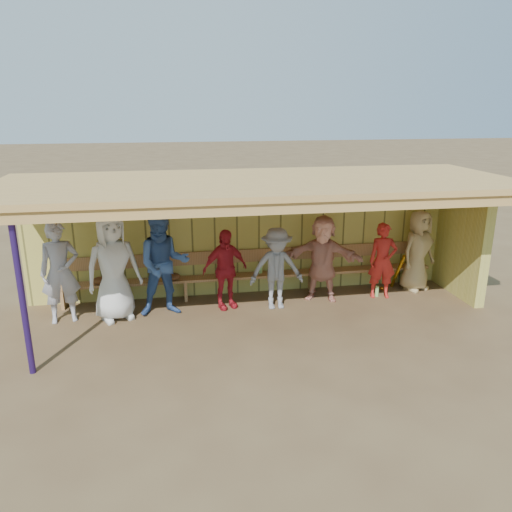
{
  "coord_description": "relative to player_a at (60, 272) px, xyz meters",
  "views": [
    {
      "loc": [
        -1.54,
        -8.29,
        3.72
      ],
      "look_at": [
        0.0,
        0.35,
        1.05
      ],
      "focal_mm": 35.0,
      "sensor_mm": 36.0,
      "label": 1
    }
  ],
  "objects": [
    {
      "name": "ground",
      "position": [
        3.47,
        -0.43,
        -0.91
      ],
      "size": [
        90.0,
        90.0,
        0.0
      ],
      "primitive_type": "plane",
      "color": "brown",
      "rests_on": "ground"
    },
    {
      "name": "player_a",
      "position": [
        0.0,
        0.0,
        0.0
      ],
      "size": [
        0.74,
        0.56,
        1.83
      ],
      "primitive_type": "imported",
      "rotation": [
        0.0,
        0.0,
        0.2
      ],
      "color": "#9D9BA4",
      "rests_on": "ground"
    },
    {
      "name": "player_b",
      "position": [
        0.91,
        -0.06,
        0.07
      ],
      "size": [
        1.13,
        0.95,
        1.96
      ],
      "primitive_type": "imported",
      "rotation": [
        0.0,
        0.0,
        0.41
      ],
      "color": "silver",
      "rests_on": "ground"
    },
    {
      "name": "player_c",
      "position": [
        1.79,
        -0.0,
        0.05
      ],
      "size": [
        0.98,
        0.79,
        1.93
      ],
      "primitive_type": "imported",
      "rotation": [
        0.0,
        0.0,
        0.07
      ],
      "color": "#375897",
      "rests_on": "ground"
    },
    {
      "name": "player_d",
      "position": [
        2.91,
        0.11,
        -0.15
      ],
      "size": [
        0.97,
        0.64,
        1.53
      ],
      "primitive_type": "imported",
      "rotation": [
        0.0,
        0.0,
        0.33
      ],
      "color": "#B41C27",
      "rests_on": "ground"
    },
    {
      "name": "player_e",
      "position": [
        3.85,
        -0.08,
        -0.13
      ],
      "size": [
        1.02,
        0.6,
        1.57
      ],
      "primitive_type": "imported",
      "rotation": [
        0.0,
        0.0,
        -0.02
      ],
      "color": "gray",
      "rests_on": "ground"
    },
    {
      "name": "player_f",
      "position": [
        4.83,
        0.2,
        -0.06
      ],
      "size": [
        1.64,
        1.08,
        1.7
      ],
      "primitive_type": "imported",
      "rotation": [
        0.0,
        0.0,
        -0.4
      ],
      "color": "#E0967E",
      "rests_on": "ground"
    },
    {
      "name": "player_g",
      "position": [
        6.05,
        0.1,
        -0.16
      ],
      "size": [
        0.61,
        0.46,
        1.51
      ],
      "primitive_type": "imported",
      "rotation": [
        0.0,
        0.0,
        -0.18
      ],
      "color": "red",
      "rests_on": "ground"
    },
    {
      "name": "player_h",
      "position": [
        6.93,
        0.38,
        -0.07
      ],
      "size": [
        0.97,
        0.82,
        1.69
      ],
      "primitive_type": "imported",
      "rotation": [
        0.0,
        0.0,
        0.41
      ],
      "color": "tan",
      "rests_on": "ground"
    },
    {
      "name": "dugout_structure",
      "position": [
        3.85,
        0.26,
        0.78
      ],
      "size": [
        8.8,
        3.2,
        2.5
      ],
      "color": "#BCB350",
      "rests_on": "ground"
    },
    {
      "name": "bench",
      "position": [
        3.47,
        0.69,
        -0.39
      ],
      "size": [
        7.6,
        0.34,
        0.93
      ],
      "color": "#AA7B49",
      "rests_on": "ground"
    },
    {
      "name": "dugout_equipment",
      "position": [
        2.64,
        0.56,
        -0.42
      ],
      "size": [
        6.2,
        0.62,
        0.8
      ],
      "color": "gold",
      "rests_on": "ground"
    }
  ]
}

